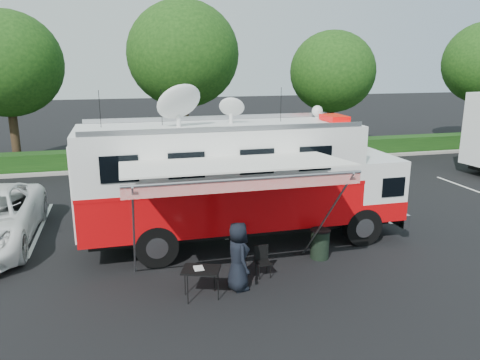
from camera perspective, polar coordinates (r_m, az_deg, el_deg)
The scene contains 9 objects.
ground_plane at distance 15.13m, azimuth 0.48°, elevation -7.44°, with size 120.00×120.00×0.00m, color black.
back_border at distance 26.91m, azimuth -4.39°, elevation 13.03°, with size 60.00×6.14×8.87m.
stall_lines at distance 17.77m, azimuth -3.59°, elevation -4.08°, with size 24.12×5.50×0.01m.
command_truck at distance 14.47m, azimuth 0.16°, elevation 0.12°, with size 10.02×2.76×4.81m.
awning at distance 11.32m, azimuth -0.56°, elevation 1.49°, with size 5.47×2.81×3.30m.
person at distance 12.20m, azimuth -0.24°, elevation -13.10°, with size 0.87×0.56×1.77m, color black.
folding_table at distance 11.51m, azimuth -4.77°, elevation -10.95°, with size 1.06×0.90×0.76m.
folding_chair at distance 12.71m, azimuth 2.73°, elevation -9.52°, with size 0.41×0.42×0.82m.
trash_bin at distance 13.95m, azimuth 9.71°, elevation -7.66°, with size 0.59×0.59×0.87m.
Camera 1 is at (-3.65, -13.56, 5.63)m, focal length 35.00 mm.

